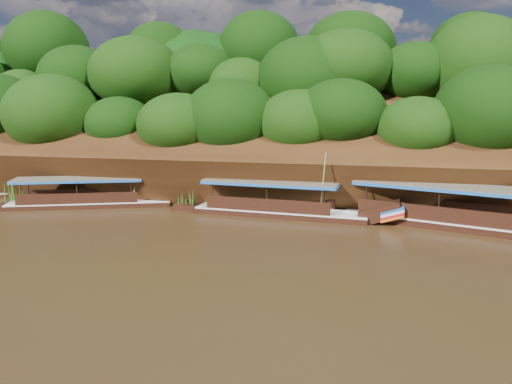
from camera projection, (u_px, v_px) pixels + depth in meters
ground at (234, 250)px, 26.55m from camera, size 160.00×160.00×0.00m
riverbank at (297, 164)px, 47.99m from camera, size 120.00×30.06×19.40m
boat_0 at (471, 220)px, 30.70m from camera, size 16.46×7.26×6.45m
boat_1 at (291, 209)px, 34.22m from camera, size 14.28×3.25×5.06m
boat_2 at (100, 200)px, 37.62m from camera, size 13.78×6.78×4.69m
reeds at (221, 198)px, 36.40m from camera, size 49.65×2.54×2.13m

